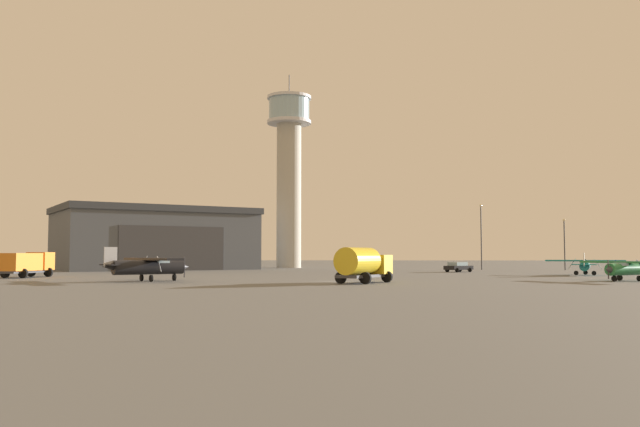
{
  "coord_description": "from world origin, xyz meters",
  "views": [
    {
      "loc": [
        1.64,
        -58.21,
        2.48
      ],
      "look_at": [
        -3.11,
        17.18,
        7.17
      ],
      "focal_mm": 36.76,
      "sensor_mm": 36.0,
      "label": 1
    }
  ],
  "objects_px": {
    "control_tower": "(289,165)",
    "airplane_green": "(629,268)",
    "truck_fuel_tanker_yellow": "(363,264)",
    "car_black": "(458,267)",
    "truck_box_orange": "(27,263)",
    "airplane_teal": "(585,265)",
    "light_post_west": "(564,239)",
    "airplane_black": "(148,265)",
    "light_post_north": "(481,231)"
  },
  "relations": [
    {
      "from": "airplane_black",
      "to": "light_post_west",
      "type": "height_order",
      "value": "light_post_west"
    },
    {
      "from": "control_tower",
      "to": "airplane_black",
      "type": "xyz_separation_m",
      "value": [
        -6.28,
        -59.47,
        -17.29
      ]
    },
    {
      "from": "airplane_green",
      "to": "car_black",
      "type": "distance_m",
      "value": 31.41
    },
    {
      "from": "control_tower",
      "to": "truck_fuel_tanker_yellow",
      "type": "bearing_deg",
      "value": -77.92
    },
    {
      "from": "airplane_green",
      "to": "light_post_west",
      "type": "xyz_separation_m",
      "value": [
        6.8,
        41.28,
        3.56
      ]
    },
    {
      "from": "light_post_west",
      "to": "light_post_north",
      "type": "xyz_separation_m",
      "value": [
        -12.34,
        2.0,
        1.29
      ]
    },
    {
      "from": "car_black",
      "to": "truck_box_orange",
      "type": "bearing_deg",
      "value": 163.24
    },
    {
      "from": "airplane_black",
      "to": "light_post_west",
      "type": "bearing_deg",
      "value": 1.53
    },
    {
      "from": "airplane_teal",
      "to": "car_black",
      "type": "height_order",
      "value": "airplane_teal"
    },
    {
      "from": "airplane_black",
      "to": "airplane_teal",
      "type": "xyz_separation_m",
      "value": [
        45.54,
        20.1,
        -0.23
      ]
    },
    {
      "from": "airplane_green",
      "to": "light_post_west",
      "type": "height_order",
      "value": "light_post_west"
    },
    {
      "from": "airplane_black",
      "to": "truck_fuel_tanker_yellow",
      "type": "bearing_deg",
      "value": -46.72
    },
    {
      "from": "airplane_teal",
      "to": "light_post_west",
      "type": "xyz_separation_m",
      "value": [
        5.25,
        24.8,
        3.58
      ]
    },
    {
      "from": "truck_fuel_tanker_yellow",
      "to": "car_black",
      "type": "distance_m",
      "value": 37.67
    },
    {
      "from": "truck_fuel_tanker_yellow",
      "to": "car_black",
      "type": "xyz_separation_m",
      "value": [
        13.23,
        35.26,
        -0.92
      ]
    },
    {
      "from": "truck_box_orange",
      "to": "car_black",
      "type": "relative_size",
      "value": 1.61
    },
    {
      "from": "airplane_teal",
      "to": "truck_fuel_tanker_yellow",
      "type": "distance_m",
      "value": 34.36
    },
    {
      "from": "truck_fuel_tanker_yellow",
      "to": "car_black",
      "type": "relative_size",
      "value": 1.58
    },
    {
      "from": "truck_fuel_tanker_yellow",
      "to": "car_black",
      "type": "bearing_deg",
      "value": 6.73
    },
    {
      "from": "truck_fuel_tanker_yellow",
      "to": "airplane_green",
      "type": "bearing_deg",
      "value": -49.07
    },
    {
      "from": "truck_box_orange",
      "to": "light_post_north",
      "type": "relative_size",
      "value": 0.67
    },
    {
      "from": "control_tower",
      "to": "airplane_black",
      "type": "bearing_deg",
      "value": -96.02
    },
    {
      "from": "airplane_black",
      "to": "airplane_teal",
      "type": "bearing_deg",
      "value": -16.13
    },
    {
      "from": "truck_fuel_tanker_yellow",
      "to": "light_post_west",
      "type": "bearing_deg",
      "value": -6.23
    },
    {
      "from": "car_black",
      "to": "light_post_west",
      "type": "relative_size",
      "value": 0.54
    },
    {
      "from": "control_tower",
      "to": "airplane_green",
      "type": "xyz_separation_m",
      "value": [
        37.72,
        -55.85,
        -17.5
      ]
    },
    {
      "from": "airplane_teal",
      "to": "car_black",
      "type": "distance_m",
      "value": 18.14
    },
    {
      "from": "airplane_green",
      "to": "car_black",
      "type": "height_order",
      "value": "airplane_green"
    },
    {
      "from": "light_post_west",
      "to": "car_black",
      "type": "bearing_deg",
      "value": -146.48
    },
    {
      "from": "control_tower",
      "to": "car_black",
      "type": "relative_size",
      "value": 8.21
    },
    {
      "from": "light_post_west",
      "to": "light_post_north",
      "type": "distance_m",
      "value": 12.57
    },
    {
      "from": "car_black",
      "to": "airplane_black",
      "type": "bearing_deg",
      "value": -177.85
    },
    {
      "from": "truck_box_orange",
      "to": "truck_fuel_tanker_yellow",
      "type": "relative_size",
      "value": 1.02
    },
    {
      "from": "control_tower",
      "to": "airplane_green",
      "type": "height_order",
      "value": "control_tower"
    },
    {
      "from": "airplane_black",
      "to": "light_post_north",
      "type": "relative_size",
      "value": 0.86
    },
    {
      "from": "airplane_green",
      "to": "car_black",
      "type": "xyz_separation_m",
      "value": [
        -11.26,
        29.32,
        -0.5
      ]
    },
    {
      "from": "truck_box_orange",
      "to": "light_post_north",
      "type": "distance_m",
      "value": 66.6
    },
    {
      "from": "truck_fuel_tanker_yellow",
      "to": "control_tower",
      "type": "bearing_deg",
      "value": 39.38
    },
    {
      "from": "car_black",
      "to": "light_post_north",
      "type": "relative_size",
      "value": 0.41
    },
    {
      "from": "airplane_teal",
      "to": "light_post_north",
      "type": "relative_size",
      "value": 0.83
    },
    {
      "from": "airplane_green",
      "to": "car_black",
      "type": "bearing_deg",
      "value": -104.91
    },
    {
      "from": "airplane_green",
      "to": "control_tower",
      "type": "bearing_deg",
      "value": -91.88
    },
    {
      "from": "light_post_west",
      "to": "truck_box_orange",
      "type": "bearing_deg",
      "value": -151.66
    },
    {
      "from": "airplane_teal",
      "to": "airplane_green",
      "type": "distance_m",
      "value": 16.55
    },
    {
      "from": "airplane_black",
      "to": "airplane_green",
      "type": "relative_size",
      "value": 1.12
    },
    {
      "from": "control_tower",
      "to": "airplane_teal",
      "type": "relative_size",
      "value": 4.07
    },
    {
      "from": "control_tower",
      "to": "airplane_black",
      "type": "distance_m",
      "value": 62.25
    },
    {
      "from": "airplane_teal",
      "to": "truck_box_orange",
      "type": "distance_m",
      "value": 62.58
    },
    {
      "from": "airplane_green",
      "to": "light_post_north",
      "type": "bearing_deg",
      "value": -118.62
    },
    {
      "from": "airplane_teal",
      "to": "truck_fuel_tanker_yellow",
      "type": "xyz_separation_m",
      "value": [
        -26.04,
        -22.42,
        0.44
      ]
    }
  ]
}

